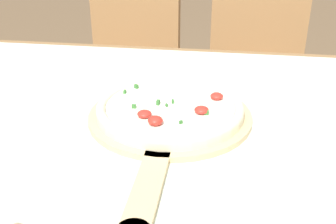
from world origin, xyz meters
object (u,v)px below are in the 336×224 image
(pizza_peel, at_px, (168,121))
(chair_left, at_px, (130,70))
(chair_right, at_px, (256,77))
(pizza, at_px, (170,108))

(pizza_peel, relative_size, chair_left, 0.62)
(chair_left, height_order, chair_right, same)
(chair_left, relative_size, chair_right, 1.00)
(pizza, bearing_deg, chair_left, 109.12)
(pizza_peel, relative_size, pizza, 1.79)
(pizza_peel, xyz_separation_m, chair_left, (-0.29, 0.86, -0.23))
(chair_right, bearing_deg, pizza_peel, -106.89)
(chair_left, bearing_deg, chair_right, 6.20)
(chair_left, xyz_separation_m, chair_right, (0.52, 0.00, 0.00))
(pizza_peel, height_order, pizza, pizza)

